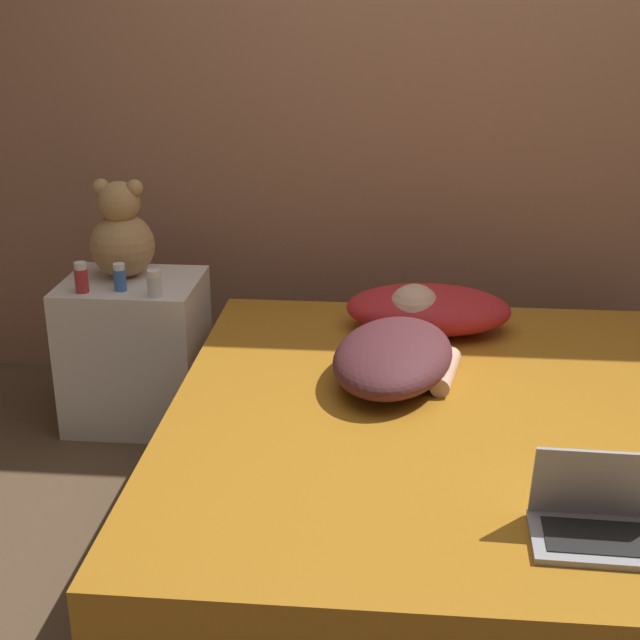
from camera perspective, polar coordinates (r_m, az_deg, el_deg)
The scene contains 11 objects.
ground_plane at distance 2.83m, azimuth 7.90°, elevation -13.65°, with size 12.00×12.00×0.00m, color brown.
wall_back at distance 3.54m, azimuth 8.22°, elevation 15.93°, with size 8.00×0.06×2.60m.
bed at distance 2.72m, azimuth 8.12°, elevation -9.91°, with size 1.67×1.82×0.43m.
nightstand at distance 3.45m, azimuth -11.68°, elevation -1.95°, with size 0.50×0.42×0.56m.
pillow at distance 3.16m, azimuth 6.94°, elevation 0.69°, with size 0.58×0.35×0.16m.
person_lying at distance 2.82m, azimuth 5.04°, elevation -1.80°, with size 0.46×0.77×0.19m.
laptop at distance 2.12m, azimuth 17.69°, elevation -12.04°, with size 0.32×0.20×0.20m.
teddy_bear at distance 3.36m, azimuth -12.58°, elevation 5.34°, with size 0.24×0.24×0.37m.
bottle_red at distance 3.25m, azimuth -15.03°, elevation 2.63°, with size 0.05×0.05×0.11m.
bottle_blue at distance 3.24m, azimuth -12.70°, elevation 2.68°, with size 0.04×0.04×0.10m.
bottle_clear at distance 3.15m, azimuth -10.55°, elevation 2.30°, with size 0.05×0.05×0.10m.
Camera 1 is at (-0.17, -2.33, 1.60)m, focal length 50.00 mm.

